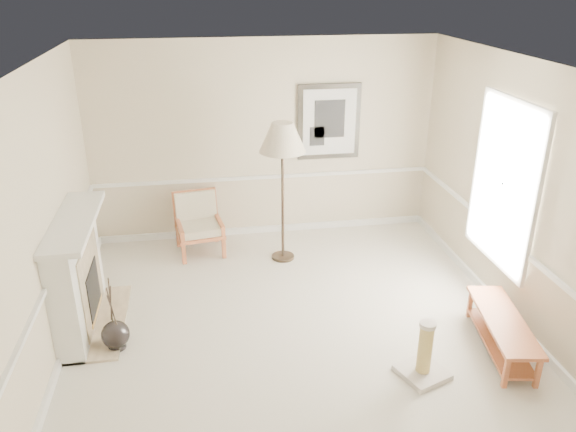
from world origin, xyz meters
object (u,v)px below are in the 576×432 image
object	(u,v)px
armchair	(198,221)
floor_lamp	(283,141)
bench	(502,329)
floor_vase	(116,335)
scratching_post	(424,359)

from	to	relation	value
armchair	floor_lamp	distance (m)	1.75
armchair	bench	xyz separation A→B (m)	(3.11, -2.88, -0.20)
bench	floor_lamp	bearing A→B (deg)	129.03
floor_lamp	bench	world-z (taller)	floor_lamp
floor_vase	floor_lamp	distance (m)	3.12
scratching_post	bench	bearing A→B (deg)	15.64
floor_vase	bench	world-z (taller)	floor_vase
floor_vase	bench	distance (m)	4.09
armchair	floor_vase	bearing A→B (deg)	-121.42
floor_vase	armchair	xyz separation A→B (m)	(0.92, 2.22, 0.29)
bench	scratching_post	xyz separation A→B (m)	(-0.97, -0.27, -0.06)
bench	armchair	bearing A→B (deg)	137.20
bench	floor_vase	bearing A→B (deg)	170.59
scratching_post	floor_lamp	bearing A→B (deg)	110.32
floor_vase	armchair	world-z (taller)	floor_vase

